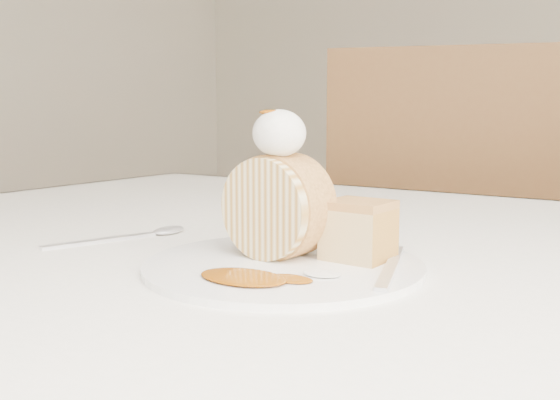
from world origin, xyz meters
The scene contains 10 objects.
table centered at (0.00, 0.20, 0.66)m, with size 1.40×0.90×0.75m.
chair_far centered at (-0.19, 0.95, 0.58)m, with size 0.60×0.60×1.01m.
plate centered at (-0.03, 0.07, 0.75)m, with size 0.24×0.24×0.01m, color white.
roulade_slice centered at (-0.04, 0.08, 0.80)m, with size 0.09×0.09×0.05m, color beige.
cake_chunk centered at (0.02, 0.11, 0.78)m, with size 0.05×0.05×0.04m, color tan.
whipped_cream centered at (-0.04, 0.08, 0.86)m, with size 0.05×0.05×0.04m, color white.
caramel_drizzle centered at (-0.04, 0.08, 0.89)m, with size 0.02×0.02×0.01m, color #864005.
caramel_pool centered at (-0.02, 0.00, 0.76)m, with size 0.07×0.05×0.00m, color #864005, non-canonical shape.
fork centered at (0.06, 0.08, 0.76)m, with size 0.02×0.14×0.00m, color silver.
spoon centered at (-0.24, 0.06, 0.75)m, with size 0.02×0.15×0.00m, color silver.
Camera 1 is at (0.26, -0.37, 0.88)m, focal length 40.00 mm.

